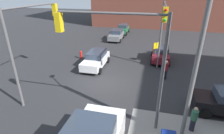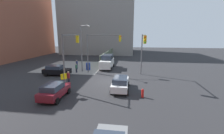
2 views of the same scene
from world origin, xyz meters
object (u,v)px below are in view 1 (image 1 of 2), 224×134
object	(u,v)px
hatchback_maroon	(161,54)
traffic_signal_ne_corner	(119,49)
fire_hydrant	(81,55)
traffic_signal_nw_corner	(162,26)
hatchback_white	(96,59)
sedan_green	(123,29)
hatchback_gray	(116,35)
traffic_signal_se_corner	(32,32)
street_lamp_corner	(189,56)
pedestrian_waiting	(166,70)
pedestrian_walking_north	(194,119)

from	to	relation	value
hatchback_maroon	traffic_signal_ne_corner	bearing A→B (deg)	-12.95
fire_hydrant	traffic_signal_nw_corner	bearing A→B (deg)	74.98
hatchback_white	sedan_green	bearing A→B (deg)	-179.48
hatchback_maroon	hatchback_gray	size ratio (longest dim) A/B	0.88
traffic_signal_se_corner	sedan_green	size ratio (longest dim) A/B	1.54
traffic_signal_se_corner	hatchback_white	size ratio (longest dim) A/B	1.45
hatchback_maroon	sedan_green	bearing A→B (deg)	-152.18
traffic_signal_se_corner	hatchback_maroon	bearing A→B (deg)	133.04
street_lamp_corner	hatchback_white	distance (m)	11.54
traffic_signal_nw_corner	hatchback_white	world-z (taller)	traffic_signal_nw_corner
fire_hydrant	hatchback_maroon	world-z (taller)	hatchback_maroon
pedestrian_waiting	fire_hydrant	bearing A→B (deg)	-104.09
hatchback_gray	pedestrian_walking_north	world-z (taller)	hatchback_gray
street_lamp_corner	fire_hydrant	size ratio (longest dim) A/B	8.51
street_lamp_corner	pedestrian_walking_north	distance (m)	4.08
pedestrian_waiting	traffic_signal_nw_corner	bearing A→B (deg)	-129.91
hatchback_white	pedestrian_waiting	size ratio (longest dim) A/B	2.56
traffic_signal_nw_corner	pedestrian_waiting	xyz separation A→B (m)	(0.66, 0.70, -3.68)
fire_hydrant	pedestrian_waiting	size ratio (longest dim) A/B	0.54
traffic_signal_nw_corner	hatchback_maroon	world-z (taller)	traffic_signal_nw_corner
hatchback_gray	pedestrian_waiting	xyz separation A→B (m)	(12.19, 7.19, 0.07)
sedan_green	hatchback_white	bearing A→B (deg)	0.52
traffic_signal_se_corner	hatchback_maroon	world-z (taller)	traffic_signal_se_corner
street_lamp_corner	sedan_green	xyz separation A→B (m)	(-24.04, -7.38, -3.86)
fire_hydrant	pedestrian_waiting	bearing A→B (deg)	72.30
fire_hydrant	sedan_green	distance (m)	14.26
pedestrian_walking_north	hatchback_gray	bearing A→B (deg)	157.80
traffic_signal_ne_corner	fire_hydrant	distance (m)	12.22
traffic_signal_se_corner	pedestrian_waiting	size ratio (longest dim) A/B	3.70
street_lamp_corner	pedestrian_waiting	bearing A→B (deg)	-177.44
traffic_signal_se_corner	hatchback_gray	bearing A→B (deg)	171.28
hatchback_white	hatchback_maroon	bearing A→B (deg)	116.97
traffic_signal_se_corner	hatchback_white	xyz separation A→B (m)	(-5.36, 2.78, -3.81)
traffic_signal_nw_corner	hatchback_maroon	xyz separation A→B (m)	(-3.80, 0.29, -3.75)
hatchback_white	hatchback_gray	bearing A→B (deg)	-178.61
traffic_signal_se_corner	hatchback_white	bearing A→B (deg)	152.58
traffic_signal_nw_corner	hatchback_gray	distance (m)	13.75
traffic_signal_nw_corner	hatchback_white	size ratio (longest dim) A/B	1.45
traffic_signal_se_corner	pedestrian_walking_north	xyz separation A→B (m)	(1.99, 11.00, -3.84)
traffic_signal_nw_corner	fire_hydrant	xyz separation A→B (m)	(-2.34, -8.70, -4.11)
traffic_signal_se_corner	traffic_signal_ne_corner	bearing A→B (deg)	71.30
traffic_signal_nw_corner	pedestrian_waiting	bearing A→B (deg)	46.48
traffic_signal_nw_corner	fire_hydrant	distance (m)	9.90
pedestrian_waiting	hatchback_maroon	bearing A→B (deg)	-171.08
street_lamp_corner	traffic_signal_nw_corner	bearing A→B (deg)	-172.45
sedan_green	hatchback_gray	world-z (taller)	same
traffic_signal_se_corner	traffic_signal_ne_corner	world-z (taller)	same
fire_hydrant	hatchback_gray	distance (m)	9.46
traffic_signal_se_corner	street_lamp_corner	distance (m)	10.38
traffic_signal_se_corner	street_lamp_corner	xyz separation A→B (m)	(2.76, 10.01, 0.04)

